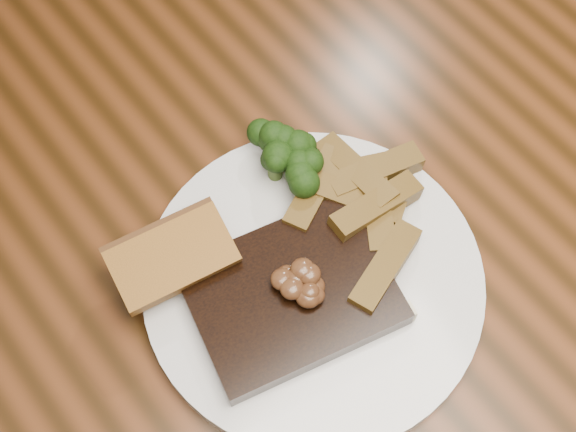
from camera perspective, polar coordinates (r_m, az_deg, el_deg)
name	(u,v)px	position (r m, az deg, el deg)	size (l,w,h in m)	color
ground	(296,408)	(1.43, 0.60, -13.47)	(4.50, 4.50, 0.00)	#381E0C
dining_table	(303,259)	(0.80, 1.05, -3.04)	(1.60, 0.90, 0.75)	#512810
plate	(313,283)	(0.69, 1.80, -4.75)	(0.29, 0.29, 0.01)	silver
steak	(291,295)	(0.66, 0.21, -5.65)	(0.16, 0.12, 0.02)	black
steak_bone	(334,348)	(0.65, 3.27, -9.34)	(0.14, 0.01, 0.02)	beige
mushroom_pile	(293,286)	(0.64, 0.33, -5.00)	(0.06, 0.06, 0.03)	#52321A
garlic_bread	(176,268)	(0.68, -8.00, -3.66)	(0.10, 0.05, 0.02)	#9C5D1C
potato_wedges	(353,221)	(0.69, 4.64, -0.36)	(0.11, 0.11, 0.02)	brown
broccoli_cluster	(296,167)	(0.70, 0.54, 3.52)	(0.08, 0.08, 0.04)	#1B360C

